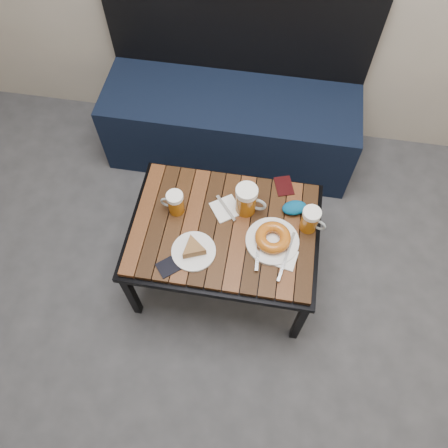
% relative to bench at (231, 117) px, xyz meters
% --- Properties ---
extents(room_shell, '(4.00, 4.00, 4.00)m').
position_rel_bench_xyz_m(room_shell, '(0.12, -1.26, 1.48)').
color(room_shell, gray).
rests_on(room_shell, ground).
extents(bench, '(1.40, 0.50, 0.95)m').
position_rel_bench_xyz_m(bench, '(0.00, 0.00, 0.00)').
color(bench, black).
rests_on(bench, ground).
extents(cafe_table, '(0.84, 0.62, 0.47)m').
position_rel_bench_xyz_m(cafe_table, '(0.10, -0.84, 0.16)').
color(cafe_table, black).
rests_on(cafe_table, ground).
extents(beer_mug_left, '(0.11, 0.08, 0.12)m').
position_rel_bench_xyz_m(beer_mug_left, '(-0.13, -0.78, 0.26)').
color(beer_mug_left, '#914E0B').
rests_on(beer_mug_left, cafe_table).
extents(beer_mug_centre, '(0.14, 0.10, 0.15)m').
position_rel_bench_xyz_m(beer_mug_centre, '(0.18, -0.73, 0.28)').
color(beer_mug_centre, '#914E0B').
rests_on(beer_mug_centre, cafe_table).
extents(beer_mug_right, '(0.12, 0.09, 0.13)m').
position_rel_bench_xyz_m(beer_mug_right, '(0.46, -0.78, 0.26)').
color(beer_mug_right, '#914E0B').
rests_on(beer_mug_right, cafe_table).
extents(plate_pie, '(0.19, 0.19, 0.05)m').
position_rel_bench_xyz_m(plate_pie, '(-0.01, -0.98, 0.22)').
color(plate_pie, white).
rests_on(plate_pie, cafe_table).
extents(plate_bagel, '(0.23, 0.30, 0.06)m').
position_rel_bench_xyz_m(plate_bagel, '(0.31, -0.88, 0.23)').
color(plate_bagel, white).
rests_on(plate_bagel, cafe_table).
extents(napkin_left, '(0.16, 0.16, 0.01)m').
position_rel_bench_xyz_m(napkin_left, '(0.09, -0.74, 0.20)').
color(napkin_left, white).
rests_on(napkin_left, cafe_table).
extents(napkin_right, '(0.13, 0.12, 0.01)m').
position_rel_bench_xyz_m(napkin_right, '(0.36, -0.94, 0.20)').
color(napkin_right, white).
rests_on(napkin_right, cafe_table).
extents(passport_navy, '(0.13, 0.13, 0.01)m').
position_rel_bench_xyz_m(passport_navy, '(-0.09, -1.06, 0.20)').
color(passport_navy, black).
rests_on(passport_navy, cafe_table).
extents(passport_burgundy, '(0.11, 0.13, 0.01)m').
position_rel_bench_xyz_m(passport_burgundy, '(0.33, -0.58, 0.20)').
color(passport_burgundy, black).
rests_on(passport_burgundy, cafe_table).
extents(knit_pouch, '(0.13, 0.11, 0.05)m').
position_rel_bench_xyz_m(knit_pouch, '(0.39, -0.70, 0.22)').
color(knit_pouch, navy).
rests_on(knit_pouch, cafe_table).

